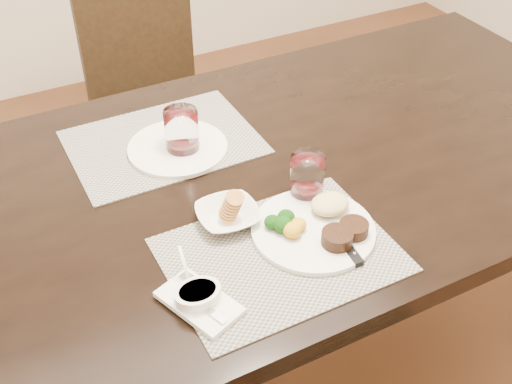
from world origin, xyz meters
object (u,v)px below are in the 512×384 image
chair_far (151,85)px  dinner_plate (319,226)px  far_plate (178,148)px  cracker_bowl (228,215)px  wine_glass_near (307,178)px  steak_knife (339,239)px

chair_far → dinner_plate: chair_far is taller
chair_far → far_plate: chair_far is taller
chair_far → cracker_bowl: bearing=-100.2°
wine_glass_near → far_plate: (-0.19, 0.30, -0.04)m
cracker_bowl → far_plate: cracker_bowl is taller
cracker_bowl → wine_glass_near: wine_glass_near is taller
wine_glass_near → chair_far: bearing=90.3°
chair_far → dinner_plate: bearing=-91.6°
dinner_plate → steak_knife: 0.05m
steak_knife → cracker_bowl: 0.24m
steak_knife → cracker_bowl: bearing=143.1°
chair_far → cracker_bowl: (-0.19, -1.07, 0.27)m
steak_knife → cracker_bowl: size_ratio=1.76×
dinner_plate → far_plate: bearing=88.3°
dinner_plate → steak_knife: size_ratio=1.05×
wine_glass_near → steak_knife: bearing=-96.7°
cracker_bowl → dinner_plate: bearing=-36.5°
steak_knife → dinner_plate: bearing=118.9°
dinner_plate → wine_glass_near: wine_glass_near is taller
steak_knife → wine_glass_near: (0.02, 0.16, 0.04)m
dinner_plate → cracker_bowl: (-0.16, 0.12, 0.00)m
cracker_bowl → far_plate: 0.30m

